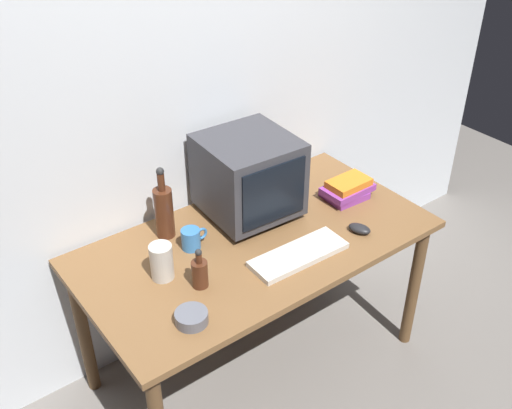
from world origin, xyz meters
TOP-DOWN VIEW (x-y plane):
  - ground_plane at (0.00, 0.00)m, footprint 6.00×6.00m
  - back_wall at (0.00, 0.46)m, footprint 4.00×0.08m
  - desk at (0.00, 0.00)m, footprint 1.51×0.80m
  - crt_monitor at (0.10, 0.18)m, footprint 0.40×0.40m
  - keyboard at (0.07, -0.20)m, footprint 0.42×0.16m
  - computer_mouse at (0.39, -0.22)m, footprint 0.09×0.11m
  - bottle_tall at (-0.29, 0.26)m, footprint 0.08×0.08m
  - bottle_short at (-0.35, -0.10)m, footprint 0.06×0.06m
  - book_stack at (0.54, 0.01)m, footprint 0.24×0.17m
  - mug at (-0.24, 0.12)m, footprint 0.12×0.08m
  - cd_spindle at (-0.48, -0.25)m, footprint 0.12×0.12m
  - metal_canister at (-0.44, 0.03)m, footprint 0.09×0.09m

SIDE VIEW (x-z plane):
  - ground_plane at x=0.00m, z-range 0.00..0.00m
  - desk at x=0.00m, z-range 0.28..1.03m
  - keyboard at x=0.07m, z-range 0.75..0.77m
  - computer_mouse at x=0.39m, z-range 0.75..0.78m
  - cd_spindle at x=-0.48m, z-range 0.75..0.79m
  - mug at x=-0.24m, z-range 0.75..0.84m
  - book_stack at x=0.54m, z-range 0.74..0.84m
  - bottle_short at x=-0.35m, z-range 0.72..0.90m
  - metal_canister at x=-0.44m, z-range 0.75..0.90m
  - bottle_tall at x=-0.29m, z-range 0.70..1.04m
  - crt_monitor at x=0.10m, z-range 0.75..1.12m
  - back_wall at x=0.00m, z-range 0.00..2.50m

